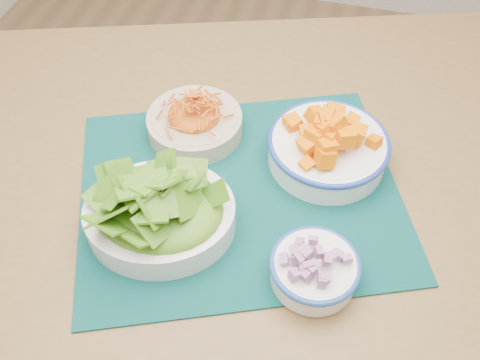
{
  "coord_description": "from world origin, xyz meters",
  "views": [
    {
      "loc": [
        -0.04,
        -0.44,
        1.48
      ],
      "look_at": [
        -0.19,
        0.12,
        0.78
      ],
      "focal_mm": 40.0,
      "sensor_mm": 36.0,
      "label": 1
    }
  ],
  "objects_px": {
    "placemat": "(240,192)",
    "squash_bowl": "(329,142)",
    "table": "(221,190)",
    "onion_bowl": "(315,266)",
    "lettuce_bowl": "(159,206)",
    "carrot_bowl": "(194,119)"
  },
  "relations": [
    {
      "from": "placemat",
      "to": "squash_bowl",
      "type": "bearing_deg",
      "value": 17.09
    },
    {
      "from": "squash_bowl",
      "to": "table",
      "type": "bearing_deg",
      "value": -166.07
    },
    {
      "from": "squash_bowl",
      "to": "onion_bowl",
      "type": "relative_size",
      "value": 1.75
    },
    {
      "from": "placemat",
      "to": "onion_bowl",
      "type": "distance_m",
      "value": 0.21
    },
    {
      "from": "table",
      "to": "lettuce_bowl",
      "type": "xyz_separation_m",
      "value": [
        -0.05,
        -0.17,
        0.15
      ]
    },
    {
      "from": "carrot_bowl",
      "to": "lettuce_bowl",
      "type": "xyz_separation_m",
      "value": [
        0.02,
        -0.22,
        0.02
      ]
    },
    {
      "from": "carrot_bowl",
      "to": "squash_bowl",
      "type": "xyz_separation_m",
      "value": [
        0.25,
        -0.01,
        0.01
      ]
    },
    {
      "from": "table",
      "to": "lettuce_bowl",
      "type": "distance_m",
      "value": 0.23
    },
    {
      "from": "lettuce_bowl",
      "to": "onion_bowl",
      "type": "distance_m",
      "value": 0.26
    },
    {
      "from": "carrot_bowl",
      "to": "squash_bowl",
      "type": "bearing_deg",
      "value": -2.02
    },
    {
      "from": "table",
      "to": "squash_bowl",
      "type": "height_order",
      "value": "squash_bowl"
    },
    {
      "from": "table",
      "to": "placemat",
      "type": "xyz_separation_m",
      "value": [
        0.06,
        -0.06,
        0.09
      ]
    },
    {
      "from": "carrot_bowl",
      "to": "lettuce_bowl",
      "type": "distance_m",
      "value": 0.23
    },
    {
      "from": "table",
      "to": "onion_bowl",
      "type": "height_order",
      "value": "onion_bowl"
    },
    {
      "from": "carrot_bowl",
      "to": "squash_bowl",
      "type": "height_order",
      "value": "squash_bowl"
    },
    {
      "from": "lettuce_bowl",
      "to": "squash_bowl",
      "type": "bearing_deg",
      "value": 25.86
    },
    {
      "from": "squash_bowl",
      "to": "lettuce_bowl",
      "type": "distance_m",
      "value": 0.32
    },
    {
      "from": "squash_bowl",
      "to": "lettuce_bowl",
      "type": "bearing_deg",
      "value": -137.68
    },
    {
      "from": "onion_bowl",
      "to": "table",
      "type": "bearing_deg",
      "value": 136.06
    },
    {
      "from": "placemat",
      "to": "lettuce_bowl",
      "type": "relative_size",
      "value": 1.89
    },
    {
      "from": "placemat",
      "to": "carrot_bowl",
      "type": "distance_m",
      "value": 0.17
    },
    {
      "from": "squash_bowl",
      "to": "onion_bowl",
      "type": "bearing_deg",
      "value": -85.59
    }
  ]
}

